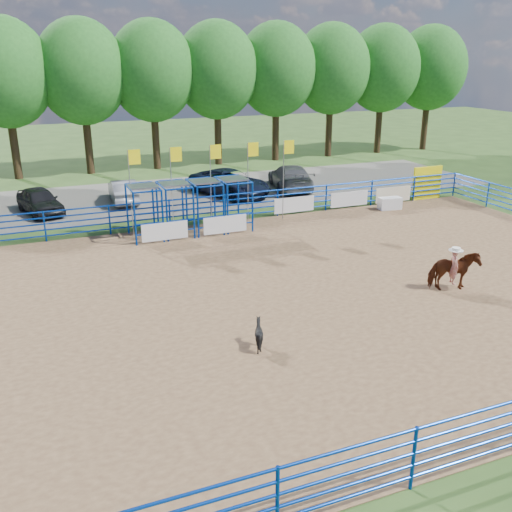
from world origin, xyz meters
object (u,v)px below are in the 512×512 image
(horse_and_rider, at_px, (454,269))
(car_c, at_px, (230,183))
(car_b, at_px, (123,191))
(car_a, at_px, (40,201))
(car_d, at_px, (290,177))
(calf, at_px, (259,334))
(announcer_table, at_px, (390,203))

(horse_and_rider, distance_m, car_c, 17.74)
(car_b, bearing_deg, car_a, 13.13)
(car_d, bearing_deg, calf, 75.38)
(announcer_table, distance_m, car_b, 15.66)
(horse_and_rider, height_order, car_a, horse_and_rider)
(announcer_table, height_order, car_c, car_c)
(car_a, distance_m, car_d, 15.45)
(horse_and_rider, bearing_deg, car_d, 84.63)
(calf, bearing_deg, announcer_table, -74.92)
(calf, xyz_separation_m, car_c, (5.84, 18.91, 0.35))
(car_c, relative_size, car_d, 1.04)
(car_a, xyz_separation_m, car_b, (4.74, 0.87, -0.04))
(horse_and_rider, distance_m, car_a, 22.22)
(announcer_table, bearing_deg, car_b, 151.48)
(car_b, relative_size, car_d, 0.75)
(horse_and_rider, distance_m, calf, 8.54)
(calf, xyz_separation_m, car_d, (10.07, 18.96, 0.35))
(car_d, bearing_deg, car_b, 9.72)
(car_a, relative_size, car_d, 0.77)
(calf, distance_m, car_c, 19.80)
(horse_and_rider, relative_size, car_d, 0.43)
(car_a, relative_size, car_c, 0.74)
(car_b, height_order, car_d, car_d)
(horse_and_rider, relative_size, car_b, 0.57)
(announcer_table, xyz_separation_m, car_d, (-3.04, 6.79, 0.44))
(announcer_table, distance_m, car_a, 19.64)
(announcer_table, xyz_separation_m, car_c, (-7.27, 6.75, 0.44))
(announcer_table, distance_m, horse_and_rider, 11.80)
(announcer_table, relative_size, car_a, 0.30)
(car_b, bearing_deg, car_c, 176.37)
(car_c, bearing_deg, announcer_table, -65.55)
(horse_and_rider, height_order, car_c, horse_and_rider)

